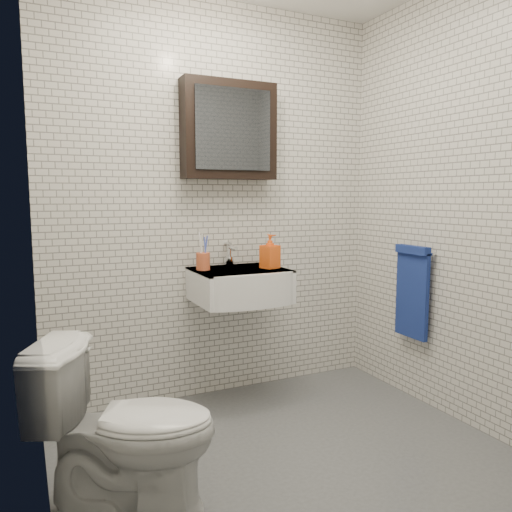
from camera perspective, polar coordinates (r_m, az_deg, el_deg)
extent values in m
cube|color=#4D4F55|center=(2.65, 4.28, -22.29)|extent=(2.20, 2.00, 0.01)
cube|color=silver|center=(3.22, -4.36, 6.05)|extent=(2.20, 0.02, 2.50)
cube|color=silver|center=(1.53, 23.55, 4.62)|extent=(2.20, 0.02, 2.50)
cube|color=silver|center=(2.01, -23.94, 5.00)|extent=(0.02, 2.00, 2.50)
cube|color=silver|center=(3.02, 23.10, 5.47)|extent=(0.02, 2.00, 2.50)
cube|color=white|center=(3.08, -1.91, -3.33)|extent=(0.55, 0.45, 0.20)
cylinder|color=silver|center=(3.08, -2.06, -1.66)|extent=(0.31, 0.31, 0.02)
cylinder|color=silver|center=(3.08, -2.06, -1.51)|extent=(0.04, 0.04, 0.01)
cube|color=white|center=(3.06, -1.91, -1.58)|extent=(0.55, 0.45, 0.01)
cylinder|color=silver|center=(3.21, -3.08, -0.57)|extent=(0.06, 0.06, 0.06)
cylinder|color=silver|center=(3.20, -3.09, 0.49)|extent=(0.03, 0.03, 0.08)
cylinder|color=silver|center=(3.14, -2.68, 0.93)|extent=(0.02, 0.12, 0.02)
cube|color=silver|center=(3.22, -3.30, 1.52)|extent=(0.02, 0.09, 0.01)
cube|color=black|center=(3.20, -3.11, 14.13)|extent=(0.60, 0.14, 0.60)
cube|color=#3F444C|center=(3.13, -2.57, 14.30)|extent=(0.49, 0.01, 0.49)
cylinder|color=silver|center=(3.25, 17.79, 0.44)|extent=(0.02, 0.30, 0.02)
cylinder|color=silver|center=(3.36, 16.54, 0.68)|extent=(0.04, 0.02, 0.02)
cylinder|color=silver|center=(3.17, 19.64, 0.22)|extent=(0.04, 0.02, 0.02)
cube|color=navy|center=(3.28, 17.42, -4.26)|extent=(0.03, 0.26, 0.54)
cube|color=navy|center=(3.23, 17.47, 0.69)|extent=(0.05, 0.26, 0.05)
cylinder|color=#CC5833|center=(3.03, -6.07, -0.61)|extent=(0.10, 0.10, 0.11)
cylinder|color=white|center=(3.01, -6.31, 0.64)|extent=(0.02, 0.03, 0.20)
cylinder|color=#3E53C8|center=(3.02, -5.81, 0.47)|extent=(0.02, 0.02, 0.18)
cylinder|color=white|center=(3.03, -6.27, 0.79)|extent=(0.02, 0.04, 0.21)
cylinder|color=#3E53C8|center=(3.04, -5.81, 0.61)|extent=(0.03, 0.04, 0.19)
imported|color=orange|center=(3.08, 1.60, 0.54)|extent=(0.12, 0.12, 0.21)
imported|color=white|center=(2.20, -14.46, -18.47)|extent=(0.81, 0.66, 0.72)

